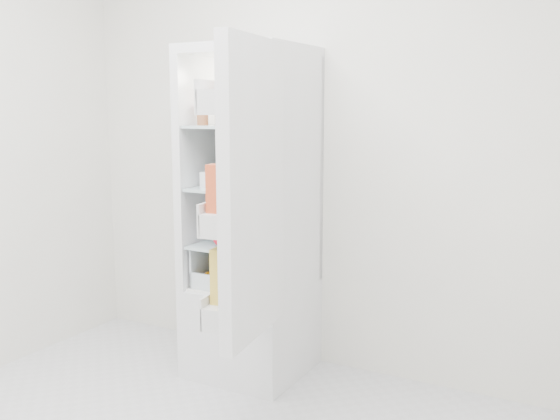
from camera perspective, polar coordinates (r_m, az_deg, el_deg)
The scene contains 21 objects.
room_walls at distance 2.29m, azimuth -14.47°, elevation 11.87°, with size 3.02×3.02×2.61m.
refrigerator at distance 3.51m, azimuth -2.29°, elevation -4.08°, with size 0.60×0.60×1.80m.
shelf_low at distance 3.44m, azimuth -2.83°, elevation -3.07°, with size 0.49×0.53×0.01m, color #AAC3C7.
shelf_mid at distance 3.38m, azimuth -2.87°, elevation 2.06°, with size 0.49×0.53×0.01m, color #AAC3C7.
shelf_top at distance 3.36m, azimuth -2.92°, elevation 7.65°, with size 0.49×0.53×0.01m, color #AAC3C7.
crisper_left at distance 3.53m, azimuth -4.52°, elevation -4.92°, with size 0.23×0.46×0.22m, color silver, non-canonical shape.
crisper_right at distance 3.41m, azimuth -1.05°, elevation -5.42°, with size 0.23×0.46×0.22m, color silver, non-canonical shape.
condiment_jars at distance 3.30m, azimuth -4.02°, elevation 8.48°, with size 0.46×0.32×0.08m.
squeeze_bottle at distance 3.33m, azimuth 1.08°, elevation 9.51°, with size 0.06×0.06×0.20m, color silver.
tub_white at distance 3.41m, azimuth -5.98°, elevation 2.88°, with size 0.12×0.12×0.08m, color white.
tub_cream at distance 3.23m, azimuth -3.36°, elevation 2.50°, with size 0.13×0.13×0.07m, color silver.
tin_red at distance 3.18m, azimuth -1.30°, elevation 2.35°, with size 0.10×0.10×0.07m, color #B31A29.
foil_tray at distance 3.42m, azimuth -2.59°, elevation 2.63°, with size 0.17×0.13×0.04m, color #B7B6BB.
tub_green at distance 3.49m, azimuth -0.00°, elevation 3.00°, with size 0.09×0.12×0.07m, color #3A804B.
red_cabbage at distance 3.46m, azimuth -0.04°, elevation -1.57°, with size 0.15×0.15×0.15m, color #4F1D57.
bell_pepper at distance 3.34m, azimuth -5.42°, elevation -2.58°, with size 0.09×0.09×0.09m, color red.
mushroom_bowl at distance 3.53m, azimuth -4.95°, elevation -2.01°, with size 0.16×0.16×0.08m, color #91B8D9.
salad_bag at distance 3.20m, azimuth -2.06°, elevation -2.74°, with size 0.12×0.12×0.12m, color beige.
citrus_pile at distance 3.49m, azimuth -5.22°, elevation -5.43°, with size 0.20×0.24×0.16m.
veg_pile at distance 3.42m, azimuth -0.99°, elevation -6.20°, with size 0.16×0.30×0.10m.
fridge_door at distance 2.72m, azimuth -3.00°, elevation 1.15°, with size 0.24×0.60×1.30m.
Camera 1 is at (1.55, -1.68, 1.48)m, focal length 40.00 mm.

